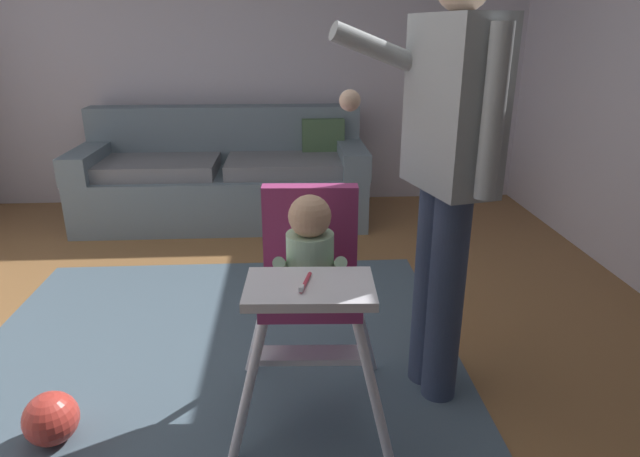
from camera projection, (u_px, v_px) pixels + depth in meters
The scene contains 7 objects.
ground at pixel (221, 390), 2.38m from camera, with size 6.28×7.03×0.10m, color olive.
wall_far at pixel (247, 43), 4.48m from camera, with size 5.48×0.06×2.68m, color silver.
area_rug at pixel (206, 402), 2.22m from camera, with size 2.27×2.82×0.01m, color #4E6270.
couch at pixel (226, 178), 4.33m from camera, with size 2.21×0.86×0.86m.
high_chair at pixel (310, 268), 1.97m from camera, with size 0.64×0.75×0.91m.
adult_standing at pixel (447, 170), 2.01m from camera, with size 0.59×0.50×1.68m.
toy_ball at pixel (51, 419), 1.99m from camera, with size 0.20×0.20×0.20m, color #D13D33.
Camera 1 is at (0.31, -2.02, 1.43)m, focal length 30.46 mm.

